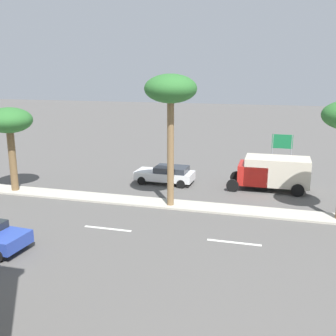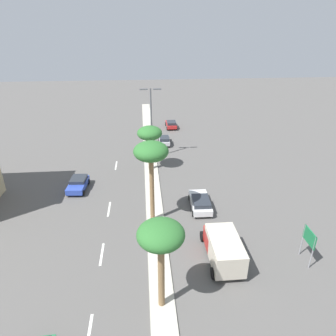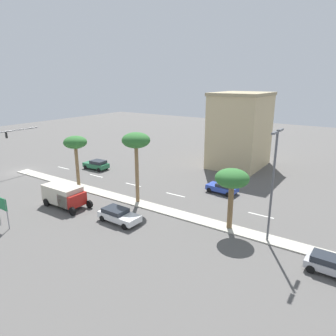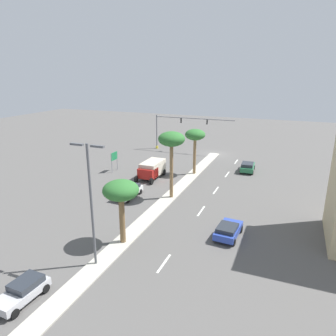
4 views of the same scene
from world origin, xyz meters
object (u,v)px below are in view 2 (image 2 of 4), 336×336
directional_road_sign (309,239)px  sedan_red_rear (171,124)px  palm_tree_inboard (161,237)px  palm_tree_center (151,154)px  sedan_blue_inboard (78,184)px  palm_tree_right (150,134)px  street_lamp_rear (151,119)px  sedan_white_far (200,202)px  sedan_silver_left (164,140)px  box_truck (223,247)px

directional_road_sign → sedan_red_rear: (-7.69, 36.43, -1.52)m
palm_tree_inboard → palm_tree_center: 10.35m
palm_tree_center → sedan_blue_inboard: size_ratio=2.06×
palm_tree_right → street_lamp_rear: bearing=84.7°
sedan_white_far → sedan_blue_inboard: bearing=158.7°
sedan_blue_inboard → palm_tree_inboard: bearing=-63.0°
street_lamp_rear → sedan_white_far: bearing=-71.6°
directional_road_sign → palm_tree_center: 15.07m
street_lamp_rear → sedan_red_rear: bearing=73.3°
sedan_silver_left → box_truck: (2.83, -27.21, 0.61)m
directional_road_sign → palm_tree_inboard: (-12.19, -3.35, 3.74)m
sedan_blue_inboard → palm_tree_right: bearing=28.0°
palm_tree_inboard → sedan_silver_left: palm_tree_inboard is taller
sedan_silver_left → palm_tree_inboard: bearing=-94.7°
sedan_blue_inboard → box_truck: size_ratio=0.70×
directional_road_sign → sedan_red_rear: size_ratio=0.77×
palm_tree_inboard → directional_road_sign: bearing=15.4°
palm_tree_right → sedan_silver_left: size_ratio=1.55×
sedan_red_rear → palm_tree_right: bearing=-104.3°
sedan_red_rear → sedan_silver_left: 8.67m
box_truck → sedan_blue_inboard: bearing=137.0°
palm_tree_right → box_truck: bearing=-73.2°
palm_tree_center → sedan_silver_left: 22.24m
directional_road_sign → sedan_silver_left: 29.63m
sedan_silver_left → box_truck: bearing=-84.1°
directional_road_sign → street_lamp_rear: bearing=117.7°
sedan_red_rear → sedan_blue_inboard: bearing=-120.7°
palm_tree_inboard → street_lamp_rear: bearing=89.2°
sedan_blue_inboard → box_truck: box_truck is taller
palm_tree_inboard → sedan_red_rear: bearing=83.5°
sedan_blue_inboard → sedan_white_far: bearing=-21.3°
palm_tree_right → sedan_red_rear: size_ratio=1.49×
palm_tree_right → sedan_red_rear: palm_tree_right is taller
street_lamp_rear → sedan_silver_left: size_ratio=2.61×
directional_road_sign → street_lamp_rear: street_lamp_rear is taller
palm_tree_center → sedan_red_rear: size_ratio=2.07×
directional_road_sign → sedan_white_far: bearing=130.0°
sedan_blue_inboard → palm_tree_center: bearing=-39.5°
palm_tree_center → sedan_silver_left: size_ratio=2.15×
sedan_red_rear → palm_tree_inboard: bearing=-96.5°
directional_road_sign → box_truck: size_ratio=0.54×
palm_tree_right → sedan_white_far: palm_tree_right is taller
palm_tree_center → sedan_silver_left: palm_tree_center is taller
palm_tree_center → directional_road_sign: bearing=-29.1°
palm_tree_right → sedan_blue_inboard: palm_tree_right is taller
palm_tree_center → sedan_white_far: bearing=18.4°
palm_tree_inboard → sedan_blue_inboard: (-8.83, 17.37, -5.26)m
sedan_red_rear → sedan_silver_left: size_ratio=1.04×
palm_tree_center → sedan_silver_left: (2.77, 21.07, -6.56)m
palm_tree_right → palm_tree_inboard: bearing=-90.0°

